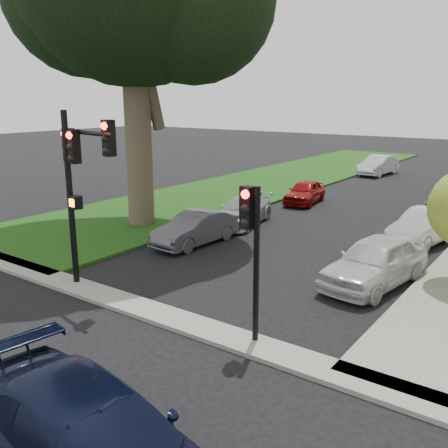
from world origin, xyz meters
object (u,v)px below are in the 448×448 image
Objects in this scene: car_parked_1 at (425,227)px; car_parked_0 at (375,262)px; car_parked_9 at (378,165)px; traffic_signal_main at (78,168)px; car_cross_far at (92,447)px; car_parked_6 at (242,211)px; car_parked_7 at (305,192)px; traffic_signal_secondary at (252,236)px; car_parked_5 at (195,228)px.

car_parked_0 is at bearing -79.71° from car_parked_1.
car_parked_9 is (-7.91, 17.28, 0.05)m from car_parked_1.
traffic_signal_main is 1.19× the size of car_parked_0.
car_parked_1 is at bearing 7.16° from car_cross_far.
car_parked_1 is 8.03m from car_parked_6.
car_cross_far reaches higher than car_parked_7.
car_parked_7 is (0.22, 6.04, 0.01)m from car_parked_6.
car_parked_1 reaches higher than car_parked_7.
car_parked_1 is 1.11× the size of car_parked_7.
car_parked_6 is (-7.85, -1.69, -0.05)m from car_parked_1.
car_parked_0 is at bearing -61.45° from car_parked_7.
car_parked_1 reaches higher than car_parked_6.
car_parked_7 is 12.94m from car_parked_9.
car_parked_7 is at bearing 76.11° from car_parked_6.
traffic_signal_main reaches higher than traffic_signal_secondary.
traffic_signal_main reaches higher than car_parked_0.
car_parked_5 is at bearing 40.93° from car_cross_far.
car_parked_6 is at bearing -84.94° from car_parked_9.
traffic_signal_secondary is at bearing -39.00° from car_parked_5.
car_cross_far is at bearing -79.42° from car_parked_7.
car_parked_9 is (-0.07, 18.97, 0.10)m from car_parked_6.
car_parked_1 is at bearing -60.54° from car_parked_9.
traffic_signal_secondary reaches higher than car_parked_9.
car_cross_far is 11.02m from car_parked_0.
car_parked_1 reaches higher than car_parked_5.
traffic_signal_secondary is at bearing -71.84° from car_parked_9.
car_parked_0 reaches higher than car_parked_5.
car_parked_9 is (-7.89, 23.11, -0.04)m from car_parked_0.
traffic_signal_main is 16.02m from car_parked_7.
car_cross_far is 1.26× the size of car_parked_9.
car_parked_7 is at bearing 112.42° from traffic_signal_secondary.
car_parked_5 reaches higher than car_parked_6.
traffic_signal_secondary is 11.64m from car_parked_1.
car_parked_6 is at bearing 34.71° from car_cross_far.
traffic_signal_secondary is at bearing -67.17° from car_parked_6.
traffic_signal_secondary is at bearing -0.40° from traffic_signal_main.
car_parked_5 is at bearing -97.08° from car_parked_6.
car_parked_5 is at bearing -84.16° from car_parked_9.
car_parked_9 is at bearing 83.04° from car_parked_7.
car_cross_far is 1.28× the size of car_parked_6.
car_parked_1 is 0.93× the size of car_parked_9.
car_parked_0 reaches higher than car_parked_9.
car_parked_5 is (-0.21, 5.74, -3.11)m from traffic_signal_main.
car_parked_6 is at bearing 124.65° from traffic_signal_secondary.
car_parked_0 is 1.21× the size of car_parked_7.
car_parked_6 is 1.16× the size of car_parked_7.
traffic_signal_secondary is 0.96× the size of car_parked_5.
traffic_signal_main reaches higher than car_cross_far.
car_parked_0 is 1.04× the size of car_parked_6.
car_parked_7 is (-7.60, 10.18, -0.13)m from car_parked_0.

